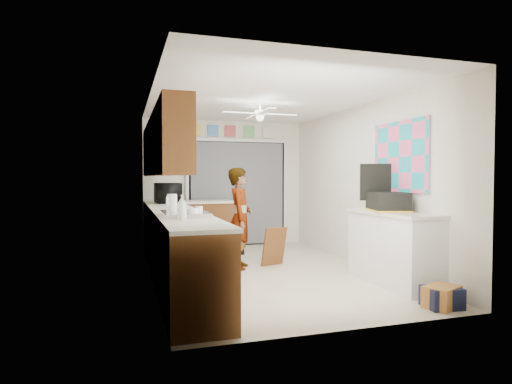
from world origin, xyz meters
TOP-DOWN VIEW (x-y plane):
  - floor at (0.00, 0.00)m, footprint 5.00×5.00m
  - ceiling at (0.00, 0.00)m, footprint 5.00×5.00m
  - wall_back at (0.00, 2.50)m, footprint 3.20×0.00m
  - wall_front at (0.00, -2.50)m, footprint 3.20×0.00m
  - wall_left at (-1.60, 0.00)m, footprint 0.00×5.00m
  - wall_right at (1.60, 0.00)m, footprint 0.00×5.00m
  - left_base_cabinets at (-1.30, 0.00)m, footprint 0.60×4.80m
  - left_countertop at (-1.29, 0.00)m, footprint 0.62×4.80m
  - upper_cabinets at (-1.44, 0.20)m, footprint 0.32×4.00m
  - sink_basin at (-1.29, -1.00)m, footprint 0.50×0.76m
  - faucet at (-1.48, -1.00)m, footprint 0.03×0.03m
  - peninsula_base at (-0.50, 2.00)m, footprint 1.00×0.60m
  - peninsula_top at (-0.50, 2.00)m, footprint 1.04×0.64m
  - back_opening_recess at (0.25, 2.47)m, footprint 2.00×0.06m
  - curtain_panel at (0.25, 2.43)m, footprint 1.90×0.03m
  - door_trim_left at (-0.77, 2.44)m, footprint 0.06×0.04m
  - door_trim_right at (1.27, 2.44)m, footprint 0.06×0.04m
  - door_trim_head at (0.25, 2.44)m, footprint 2.10×0.04m
  - header_frame_0 at (-0.60, 2.47)m, footprint 0.22×0.02m
  - header_frame_1 at (-0.25, 2.47)m, footprint 0.22×0.02m
  - header_frame_2 at (0.10, 2.47)m, footprint 0.22×0.02m
  - header_frame_3 at (0.50, 2.47)m, footprint 0.22×0.02m
  - header_frame_4 at (0.90, 2.47)m, footprint 0.22×0.02m
  - route66_sign at (-0.95, 2.47)m, footprint 0.22×0.02m
  - right_counter_base at (1.35, -1.20)m, footprint 0.50×1.40m
  - right_counter_top at (1.34, -1.20)m, footprint 0.54×1.44m
  - abstract_painting at (1.58, -1.00)m, footprint 0.03×1.15m
  - ceiling_fan at (0.00, 0.20)m, footprint 1.14×1.14m
  - microwave at (-1.23, 1.46)m, footprint 0.44×0.63m
  - soap_bottle at (-1.38, -1.46)m, footprint 0.10×0.10m
  - cup at (-1.24, -1.28)m, footprint 0.16×0.16m
  - jar_a at (-1.17, -1.23)m, footprint 0.11×0.11m
  - paper_towel_roll at (-1.42, -0.92)m, footprint 0.14×0.14m
  - suitcase at (1.32, -1.12)m, footprint 0.57×0.66m
  - suitcase_rim at (1.32, -1.12)m, footprint 0.59×0.68m
  - suitcase_lid at (1.32, -0.83)m, footprint 0.41×0.15m
  - cardboard_box at (1.25, -2.20)m, footprint 0.45×0.40m
  - navy_crate at (1.25, -2.20)m, footprint 0.39×0.34m
  - cabinet_door_panel at (0.28, 0.34)m, footprint 0.43×0.27m
  - man at (-0.27, 0.33)m, footprint 0.53×0.65m
  - dog at (-0.23, 1.04)m, footprint 0.35×0.56m

SIDE VIEW (x-z plane):
  - floor at x=0.00m, z-range 0.00..0.00m
  - navy_crate at x=1.25m, z-range 0.00..0.22m
  - cardboard_box at x=1.25m, z-range 0.00..0.23m
  - dog at x=-0.23m, z-range 0.00..0.41m
  - cabinet_door_panel at x=0.28m, z-range 0.00..0.60m
  - left_base_cabinets at x=-1.30m, z-range 0.00..0.90m
  - peninsula_base at x=-0.50m, z-range 0.00..0.90m
  - right_counter_base at x=1.35m, z-range 0.00..0.90m
  - man at x=-0.27m, z-range 0.00..1.52m
  - left_countertop at x=-1.29m, z-range 0.90..0.94m
  - peninsula_top at x=-0.50m, z-range 0.90..0.94m
  - right_counter_top at x=1.34m, z-range 0.90..0.94m
  - suitcase_rim at x=1.32m, z-range 0.94..0.96m
  - sink_basin at x=-1.29m, z-range 0.92..0.98m
  - cup at x=-1.24m, z-range 0.94..1.05m
  - jar_a at x=-1.17m, z-range 0.94..1.06m
  - faucet at x=-1.48m, z-range 0.94..1.16m
  - back_opening_recess at x=0.25m, z-range 0.00..2.10m
  - door_trim_left at x=-0.77m, z-range 0.00..2.10m
  - door_trim_right at x=1.27m, z-range 0.00..2.10m
  - curtain_panel at x=0.25m, z-range 0.03..2.08m
  - suitcase at x=1.32m, z-range 0.94..1.18m
  - paper_towel_roll at x=-1.42m, z-range 0.94..1.18m
  - soap_bottle at x=-1.38m, z-range 0.94..1.20m
  - microwave at x=-1.23m, z-range 0.94..1.28m
  - wall_back at x=0.00m, z-range -0.35..2.85m
  - wall_front at x=0.00m, z-range -0.35..2.85m
  - wall_left at x=-1.60m, z-range -1.25..3.75m
  - wall_right at x=1.60m, z-range -1.25..3.75m
  - suitcase_lid at x=1.32m, z-range 1.06..1.56m
  - abstract_painting at x=1.58m, z-range 1.17..2.12m
  - upper_cabinets at x=-1.44m, z-range 1.40..2.20m
  - door_trim_head at x=0.25m, z-range 2.09..2.15m
  - header_frame_0 at x=-0.60m, z-range 2.19..2.41m
  - header_frame_1 at x=-0.25m, z-range 2.19..2.41m
  - header_frame_2 at x=0.10m, z-range 2.19..2.41m
  - header_frame_3 at x=0.50m, z-range 2.19..2.41m
  - header_frame_4 at x=0.90m, z-range 2.19..2.41m
  - route66_sign at x=-0.95m, z-range 2.17..2.43m
  - ceiling_fan at x=0.00m, z-range 2.20..2.44m
  - ceiling at x=0.00m, z-range 2.50..2.50m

